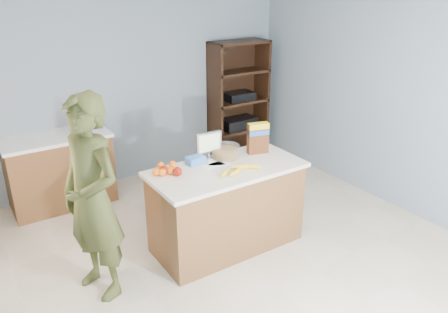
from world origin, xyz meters
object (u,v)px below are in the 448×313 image
shelving_unit (237,103)px  cereal_box (258,136)px  counter_peninsula (227,210)px  tv (209,144)px  person (92,199)px

shelving_unit → cereal_box: bearing=-119.0°
counter_peninsula → tv: bearing=93.0°
counter_peninsula → person: 1.43m
shelving_unit → counter_peninsula: bearing=-127.1°
shelving_unit → tv: bearing=-132.0°
person → shelving_unit: bearing=106.4°
person → tv: size_ratio=6.50×
counter_peninsula → cereal_box: (0.49, 0.14, 0.68)m
cereal_box → person: bearing=-176.6°
counter_peninsula → shelving_unit: size_ratio=0.87×
person → cereal_box: size_ratio=5.48×
counter_peninsula → tv: tv is taller
person → cereal_box: person is taller
person → counter_peninsula: bearing=70.1°
shelving_unit → person: person is taller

